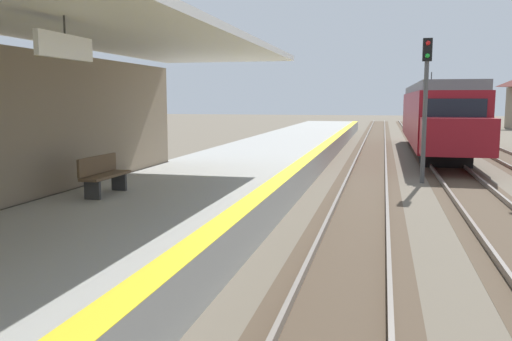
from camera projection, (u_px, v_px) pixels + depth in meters
The scene contains 6 objects.
station_platform at pixel (204, 191), 15.32m from camera, with size 5.00×80.00×0.91m.
track_pair_nearest_platform at pixel (365, 188), 18.23m from camera, with size 2.34×120.00×0.16m.
track_pair_middle at pixel (471, 192), 17.45m from camera, with size 2.34×120.00×0.16m.
approaching_train at pixel (436, 115), 29.97m from camera, with size 2.93×19.60×4.76m.
rail_signal_post at pixel (426, 95), 19.19m from camera, with size 0.32×0.34×5.20m.
platform_bench at pixel (103, 174), 12.05m from camera, with size 0.45×1.60×0.88m.
Camera 1 is at (2.44, 1.64, 3.03)m, focal length 37.51 mm.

